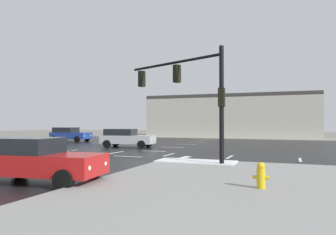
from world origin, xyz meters
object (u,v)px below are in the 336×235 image
sedan_red (35,159)px  sedan_blue (69,134)px  fire_hydrant (261,175)px  traffic_signal_mast (191,87)px  sedan_silver (126,138)px

sedan_red → sedan_blue: (-14.72, 20.48, 0.00)m
sedan_blue → sedan_red: bearing=-54.3°
fire_hydrant → sedan_blue: (-22.26, 19.18, 0.32)m
fire_hydrant → sedan_blue: size_ratio=0.17×
sedan_red → sedan_blue: same height
traffic_signal_mast → fire_hydrant: size_ratio=7.67×
sedan_silver → sedan_blue: bearing=146.3°
sedan_red → sedan_blue: size_ratio=1.03×
sedan_red → sedan_blue: 25.22m
sedan_red → traffic_signal_mast: bearing=56.2°
traffic_signal_mast → sedan_silver: traffic_signal_mast is taller
traffic_signal_mast → fire_hydrant: 7.76m
traffic_signal_mast → sedan_red: 8.50m
traffic_signal_mast → sedan_blue: 22.95m
fire_hydrant → sedan_red: size_ratio=0.17×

